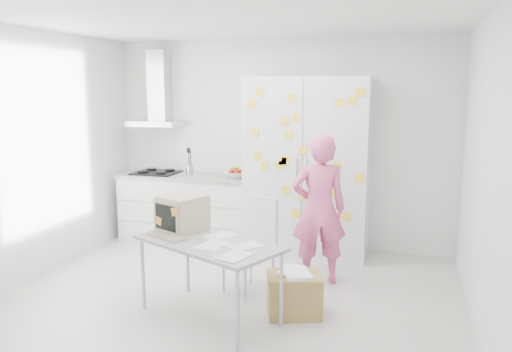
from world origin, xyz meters
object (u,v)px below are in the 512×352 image
(person, at_px, (319,209))
(cardboard_box, at_px, (294,294))
(desk, at_px, (191,226))
(chair, at_px, (254,239))

(person, height_order, cardboard_box, person)
(desk, distance_m, cardboard_box, 1.14)
(chair, xyz_separation_m, cardboard_box, (0.52, -0.42, -0.36))
(person, xyz_separation_m, desk, (-1.02, -1.00, 0.00))
(person, height_order, desk, person)
(desk, bearing_deg, chair, 76.42)
(desk, xyz_separation_m, chair, (0.44, 0.56, -0.25))
(desk, relative_size, cardboard_box, 2.58)
(chair, bearing_deg, cardboard_box, -5.45)
(desk, height_order, cardboard_box, desk)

